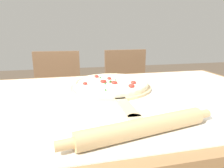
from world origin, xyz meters
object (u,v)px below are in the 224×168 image
pizza_peel (112,88)px  rolling_pin (144,127)px  chair_left (58,97)px  chair_right (128,93)px  pizza (111,83)px

pizza_peel → rolling_pin: (-0.01, -0.45, 0.02)m
chair_left → chair_right: 0.61m
pizza → chair_left: size_ratio=0.41×
chair_left → rolling_pin: bearing=-72.7°
pizza_peel → rolling_pin: bearing=-91.1°
rolling_pin → pizza_peel: bearing=88.9°
chair_right → pizza_peel: bearing=-114.7°
pizza_peel → chair_left: 0.84m
rolling_pin → chair_left: (-0.29, 1.18, -0.29)m
pizza_peel → pizza: size_ratio=1.62×
chair_left → chair_right: size_ratio=1.00×
pizza_peel → chair_right: (0.31, 0.74, -0.27)m
pizza_peel → chair_right: 0.84m
chair_left → pizza: bearing=-63.8°
chair_right → pizza: bearing=-115.3°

